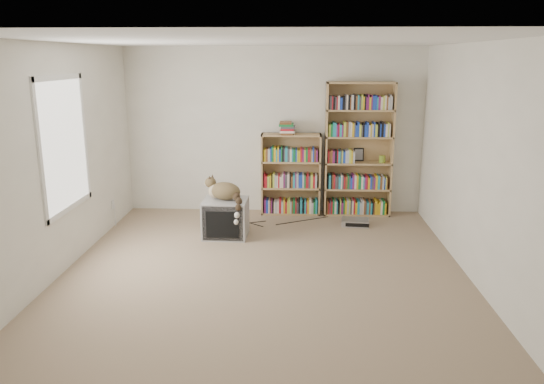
{
  "coord_description": "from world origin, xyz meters",
  "views": [
    {
      "loc": [
        0.34,
        -5.53,
        2.34
      ],
      "look_at": [
        0.04,
        1.0,
        0.67
      ],
      "focal_mm": 35.0,
      "sensor_mm": 36.0,
      "label": 1
    }
  ],
  "objects_px": {
    "bookcase_tall": "(358,153)",
    "bookcase_short": "(291,178)",
    "dvd_player": "(355,222)",
    "cat": "(227,194)",
    "crt_tv": "(226,218)"
  },
  "relations": [
    {
      "from": "cat",
      "to": "bookcase_short",
      "type": "xyz_separation_m",
      "value": [
        0.83,
        1.17,
        -0.03
      ]
    },
    {
      "from": "crt_tv",
      "to": "bookcase_tall",
      "type": "distance_m",
      "value": 2.29
    },
    {
      "from": "bookcase_tall",
      "to": "bookcase_short",
      "type": "relative_size",
      "value": 1.62
    },
    {
      "from": "bookcase_tall",
      "to": "bookcase_short",
      "type": "bearing_deg",
      "value": 180.0
    },
    {
      "from": "cat",
      "to": "dvd_player",
      "type": "relative_size",
      "value": 1.58
    },
    {
      "from": "bookcase_tall",
      "to": "dvd_player",
      "type": "xyz_separation_m",
      "value": [
        -0.07,
        -0.59,
        -0.9
      ]
    },
    {
      "from": "crt_tv",
      "to": "cat",
      "type": "distance_m",
      "value": 0.34
    },
    {
      "from": "cat",
      "to": "crt_tv",
      "type": "bearing_deg",
      "value": 140.83
    },
    {
      "from": "cat",
      "to": "bookcase_short",
      "type": "relative_size",
      "value": 0.5
    },
    {
      "from": "crt_tv",
      "to": "dvd_player",
      "type": "relative_size",
      "value": 1.54
    },
    {
      "from": "crt_tv",
      "to": "cat",
      "type": "height_order",
      "value": "cat"
    },
    {
      "from": "cat",
      "to": "bookcase_tall",
      "type": "bearing_deg",
      "value": 50.48
    },
    {
      "from": "cat",
      "to": "bookcase_tall",
      "type": "relative_size",
      "value": 0.31
    },
    {
      "from": "bookcase_short",
      "to": "dvd_player",
      "type": "distance_m",
      "value": 1.22
    },
    {
      "from": "bookcase_tall",
      "to": "bookcase_short",
      "type": "height_order",
      "value": "bookcase_tall"
    }
  ]
}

